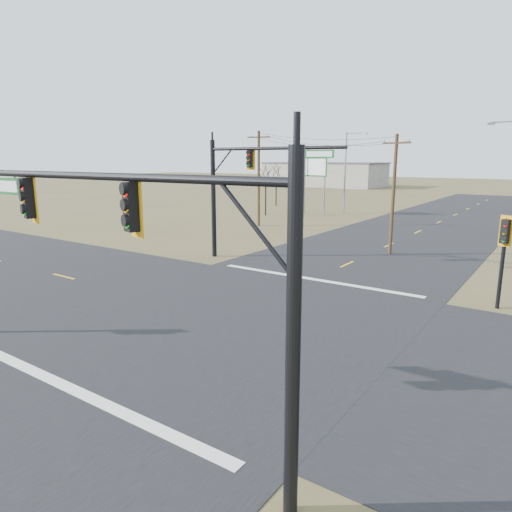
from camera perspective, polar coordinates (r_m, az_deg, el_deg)
The scene contains 15 objects.
ground at distance 19.40m, azimuth -3.07°, elevation -7.71°, with size 320.00×320.00×0.00m, color brown.
road_ew at distance 19.40m, azimuth -3.07°, elevation -7.68°, with size 160.00×14.00×0.02m, color black.
road_ns at distance 19.40m, azimuth -3.07°, elevation -7.68°, with size 14.00×160.00×0.02m, color black.
stop_bar_near at distance 14.69m, azimuth -21.88°, elevation -15.23°, with size 12.00×0.40×0.01m, color silver.
stop_bar_far at distance 25.47m, azimuth 7.28°, elevation -2.90°, with size 12.00×0.40×0.01m, color silver.
mast_arm_near at distance 10.05m, azimuth -14.39°, elevation 2.48°, with size 10.34×0.54×6.77m.
mast_arm_far at distance 29.11m, azimuth -1.06°, elevation 10.11°, with size 9.60×0.52×7.78m.
pedestal_signal_ne at distance 22.43m, azimuth 28.62°, elevation 1.69°, with size 0.67×0.59×4.21m.
utility_pole_near at distance 32.84m, azimuth 16.81°, elevation 7.61°, with size 1.99×0.48×8.21m.
utility_pole_far at distance 45.44m, azimuth 0.34°, elevation 9.81°, with size 2.17×0.86×9.23m.
highway_sign at distance 55.81m, azimuth 7.35°, elevation 10.04°, with size 3.53×0.89×6.76m.
streetlight_c at distance 57.61m, azimuth 11.29°, elevation 10.74°, with size 2.74×0.40×9.80m.
bare_tree_a at distance 54.07m, azimuth 1.22°, elevation 10.25°, with size 2.70×2.70×6.18m.
bare_tree_b at distance 65.72m, azimuth 2.55°, elevation 10.68°, with size 3.05×3.05×6.30m.
warehouse_left at distance 116.37m, azimuth 8.55°, elevation 10.00°, with size 28.00×14.00×5.50m, color #A39F90.
Camera 1 is at (11.19, -14.44, 6.54)m, focal length 32.00 mm.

